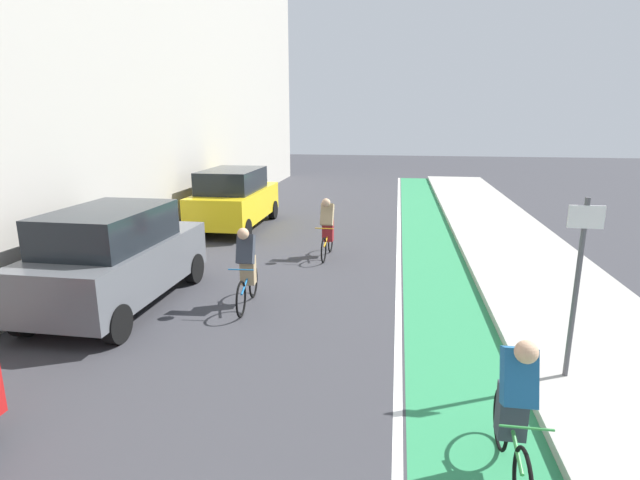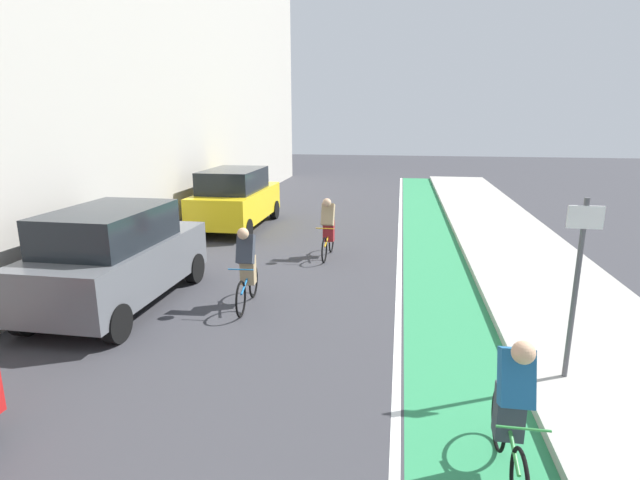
% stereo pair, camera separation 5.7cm
% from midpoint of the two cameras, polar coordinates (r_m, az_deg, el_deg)
% --- Properties ---
extents(ground_plane, '(73.95, 73.95, 0.00)m').
position_cam_midpoint_polar(ground_plane, '(12.60, -2.06, -2.83)').
color(ground_plane, '#38383D').
extents(bike_lane_paint, '(1.60, 33.61, 0.00)m').
position_cam_midpoint_polar(bike_lane_paint, '(14.35, 12.49, -1.06)').
color(bike_lane_paint, '#2D8451').
rests_on(bike_lane_paint, ground).
extents(lane_divider_stripe, '(0.12, 33.61, 0.00)m').
position_cam_midpoint_polar(lane_divider_stripe, '(14.31, 8.90, -0.93)').
color(lane_divider_stripe, white).
rests_on(lane_divider_stripe, ground).
extents(sidewalk_right, '(3.05, 33.61, 0.14)m').
position_cam_midpoint_polar(sidewalk_right, '(14.68, 21.60, -1.11)').
color(sidewalk_right, '#A8A59E').
rests_on(sidewalk_right, ground).
extents(building_facade_left, '(4.15, 33.61, 12.85)m').
position_cam_midpoint_polar(building_facade_left, '(16.30, -23.35, 22.74)').
color(building_facade_left, '#B2ADA3').
rests_on(building_facade_left, ground).
extents(parked_suv_gray, '(1.95, 4.24, 1.98)m').
position_cam_midpoint_polar(parked_suv_gray, '(10.37, -22.51, -1.79)').
color(parked_suv_gray, '#595B60').
rests_on(parked_suv_gray, ground).
extents(parked_suv_yellow_cab, '(1.94, 4.44, 1.98)m').
position_cam_midpoint_polar(parked_suv_yellow_cab, '(16.76, -9.88, 4.76)').
color(parked_suv_yellow_cab, yellow).
rests_on(parked_suv_yellow_cab, ground).
extents(cyclist_lead, '(0.48, 1.74, 1.63)m').
position_cam_midpoint_polar(cyclist_lead, '(5.57, 21.15, -17.13)').
color(cyclist_lead, black).
rests_on(cyclist_lead, ground).
extents(cyclist_mid, '(0.48, 1.74, 1.63)m').
position_cam_midpoint_polar(cyclist_mid, '(9.75, -8.56, -3.06)').
color(cyclist_mid, black).
rests_on(cyclist_mid, ground).
extents(cyclist_trailing, '(0.48, 1.71, 1.61)m').
position_cam_midpoint_polar(cyclist_trailing, '(13.06, 0.72, 1.45)').
color(cyclist_trailing, black).
rests_on(cyclist_trailing, ground).
extents(street_sign_post, '(0.44, 0.07, 2.50)m').
position_cam_midpoint_polar(street_sign_post, '(7.39, 27.31, -3.37)').
color(street_sign_post, '#4C4C51').
rests_on(street_sign_post, sidewalk_right).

